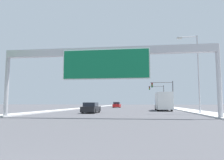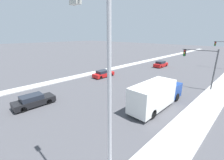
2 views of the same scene
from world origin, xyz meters
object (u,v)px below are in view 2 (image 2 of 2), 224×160
(car_mid_center, at_px, (161,64))
(truck_box_primary, at_px, (156,95))
(street_lamp_right, at_px, (105,94))
(car_near_center, at_px, (34,101))
(car_near_right, at_px, (103,74))
(traffic_light_near_intersection, at_px, (204,62))

(car_mid_center, xyz_separation_m, truck_box_primary, (10.50, -21.48, 0.86))
(street_lamp_right, bearing_deg, car_near_center, 176.36)
(car_near_right, height_order, truck_box_primary, truck_box_primary)
(truck_box_primary, xyz_separation_m, traffic_light_near_intersection, (1.63, 10.99, 2.65))
(car_mid_center, bearing_deg, car_near_center, -90.00)
(car_near_center, bearing_deg, car_mid_center, 90.00)
(street_lamp_right, bearing_deg, car_near_right, 138.30)
(car_near_center, height_order, street_lamp_right, street_lamp_right)
(car_near_center, xyz_separation_m, traffic_light_near_intersection, (12.13, 20.94, 3.56))
(truck_box_primary, bearing_deg, traffic_light_near_intersection, 81.56)
(traffic_light_near_intersection, relative_size, street_lamp_right, 0.63)
(traffic_light_near_intersection, bearing_deg, car_near_right, -157.12)
(truck_box_primary, bearing_deg, car_near_center, -136.53)
(car_mid_center, height_order, traffic_light_near_intersection, traffic_light_near_intersection)
(car_mid_center, xyz_separation_m, traffic_light_near_intersection, (12.13, -10.48, 3.51))
(car_mid_center, bearing_deg, traffic_light_near_intersection, -40.84)
(truck_box_primary, height_order, street_lamp_right, street_lamp_right)
(traffic_light_near_intersection, xyz_separation_m, street_lamp_right, (1.44, -21.81, 1.51))
(car_mid_center, distance_m, traffic_light_near_intersection, 16.41)
(car_near_center, bearing_deg, car_near_right, 103.71)
(car_near_center, bearing_deg, street_lamp_right, -3.64)
(car_near_right, height_order, street_lamp_right, street_lamp_right)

